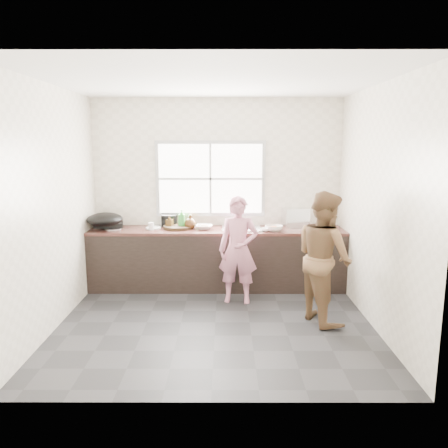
{
  "coord_description": "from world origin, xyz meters",
  "views": [
    {
      "loc": [
        0.11,
        -4.8,
        2.06
      ],
      "look_at": [
        0.1,
        0.65,
        1.05
      ],
      "focal_mm": 35.0,
      "sensor_mm": 36.0,
      "label": 1
    }
  ],
  "objects_px": {
    "bowl_crabs": "(274,229)",
    "dish_rack": "(295,217)",
    "bowl_mince": "(204,227)",
    "pot_lid_left": "(113,228)",
    "black_pot": "(169,220)",
    "pot_lid_right": "(157,225)",
    "woman": "(238,253)",
    "bottle_brown_tall": "(170,222)",
    "person_side": "(324,257)",
    "cutting_board": "(178,227)",
    "plate_food": "(153,228)",
    "bottle_brown_short": "(190,222)",
    "wok": "(105,219)",
    "glass_jar": "(151,226)",
    "bowl_held": "(265,229)",
    "bottle_green": "(182,219)",
    "burner": "(109,224)"
  },
  "relations": [
    {
      "from": "cutting_board",
      "to": "bowl_held",
      "type": "xyz_separation_m",
      "value": [
        1.23,
        -0.2,
        0.01
      ]
    },
    {
      "from": "bowl_crabs",
      "to": "person_side",
      "type": "bearing_deg",
      "value": -66.21
    },
    {
      "from": "bowl_crabs",
      "to": "bowl_held",
      "type": "height_order",
      "value": "bowl_crabs"
    },
    {
      "from": "bowl_mince",
      "to": "pot_lid_left",
      "type": "distance_m",
      "value": 1.3
    },
    {
      "from": "bowl_crabs",
      "to": "pot_lid_right",
      "type": "height_order",
      "value": "bowl_crabs"
    },
    {
      "from": "wok",
      "to": "bottle_brown_short",
      "type": "bearing_deg",
      "value": 5.29
    },
    {
      "from": "woman",
      "to": "bowl_held",
      "type": "distance_m",
      "value": 0.63
    },
    {
      "from": "plate_food",
      "to": "wok",
      "type": "bearing_deg",
      "value": -170.13
    },
    {
      "from": "bowl_mince",
      "to": "dish_rack",
      "type": "bearing_deg",
      "value": 9.15
    },
    {
      "from": "woman",
      "to": "bottle_brown_tall",
      "type": "bearing_deg",
      "value": 153.06
    },
    {
      "from": "bowl_held",
      "to": "wok",
      "type": "relative_size",
      "value": 0.35
    },
    {
      "from": "burner",
      "to": "dish_rack",
      "type": "xyz_separation_m",
      "value": [
        2.74,
        -0.01,
        0.1
      ]
    },
    {
      "from": "bottle_brown_tall",
      "to": "bottle_brown_short",
      "type": "height_order",
      "value": "bottle_brown_short"
    },
    {
      "from": "bottle_brown_tall",
      "to": "woman",
      "type": "bearing_deg",
      "value": -33.77
    },
    {
      "from": "pot_lid_left",
      "to": "pot_lid_right",
      "type": "xyz_separation_m",
      "value": [
        0.59,
        0.22,
        0.0
      ]
    },
    {
      "from": "person_side",
      "to": "cutting_board",
      "type": "distance_m",
      "value": 2.2
    },
    {
      "from": "black_pot",
      "to": "pot_lid_right",
      "type": "bearing_deg",
      "value": 180.0
    },
    {
      "from": "glass_jar",
      "to": "wok",
      "type": "bearing_deg",
      "value": -178.47
    },
    {
      "from": "black_pot",
      "to": "plate_food",
      "type": "height_order",
      "value": "black_pot"
    },
    {
      "from": "person_side",
      "to": "bottle_brown_tall",
      "type": "xyz_separation_m",
      "value": [
        -1.94,
        1.25,
        0.18
      ]
    },
    {
      "from": "bowl_held",
      "to": "pot_lid_right",
      "type": "relative_size",
      "value": 0.63
    },
    {
      "from": "bottle_brown_short",
      "to": "wok",
      "type": "xyz_separation_m",
      "value": [
        -1.18,
        -0.11,
        0.06
      ]
    },
    {
      "from": "bottle_brown_tall",
      "to": "dish_rack",
      "type": "xyz_separation_m",
      "value": [
        1.83,
        0.15,
        0.05
      ]
    },
    {
      "from": "pot_lid_left",
      "to": "bottle_green",
      "type": "bearing_deg",
      "value": 2.05
    },
    {
      "from": "pot_lid_left",
      "to": "cutting_board",
      "type": "bearing_deg",
      "value": 2.05
    },
    {
      "from": "cutting_board",
      "to": "bottle_brown_tall",
      "type": "xyz_separation_m",
      "value": [
        -0.12,
        0.02,
        0.07
      ]
    },
    {
      "from": "bottle_green",
      "to": "burner",
      "type": "distance_m",
      "value": 1.11
    },
    {
      "from": "bowl_crabs",
      "to": "black_pot",
      "type": "bearing_deg",
      "value": 166.21
    },
    {
      "from": "person_side",
      "to": "pot_lid_left",
      "type": "xyz_separation_m",
      "value": [
        -2.74,
        1.2,
        0.1
      ]
    },
    {
      "from": "person_side",
      "to": "bottle_brown_short",
      "type": "bearing_deg",
      "value": 32.96
    },
    {
      "from": "burner",
      "to": "bowl_held",
      "type": "bearing_deg",
      "value": -9.41
    },
    {
      "from": "woman",
      "to": "dish_rack",
      "type": "xyz_separation_m",
      "value": [
        0.86,
        0.8,
        0.34
      ]
    },
    {
      "from": "person_side",
      "to": "dish_rack",
      "type": "bearing_deg",
      "value": -15.91
    },
    {
      "from": "bowl_mince",
      "to": "pot_lid_left",
      "type": "height_order",
      "value": "bowl_mince"
    },
    {
      "from": "bottle_green",
      "to": "wok",
      "type": "bearing_deg",
      "value": -172.8
    },
    {
      "from": "person_side",
      "to": "bottle_green",
      "type": "distance_m",
      "value": 2.17
    },
    {
      "from": "black_pot",
      "to": "bottle_green",
      "type": "relative_size",
      "value": 0.83
    },
    {
      "from": "bowl_mince",
      "to": "black_pot",
      "type": "bearing_deg",
      "value": 155.92
    },
    {
      "from": "bottle_brown_short",
      "to": "pot_lid_right",
      "type": "relative_size",
      "value": 0.7
    },
    {
      "from": "bowl_crabs",
      "to": "wok",
      "type": "xyz_separation_m",
      "value": [
        -2.36,
        0.05,
        0.12
      ]
    },
    {
      "from": "bowl_mince",
      "to": "wok",
      "type": "height_order",
      "value": "wok"
    },
    {
      "from": "bottle_brown_tall",
      "to": "bowl_crabs",
      "type": "bearing_deg",
      "value": -7.54
    },
    {
      "from": "bowl_crabs",
      "to": "bowl_held",
      "type": "distance_m",
      "value": 0.12
    },
    {
      "from": "bowl_held",
      "to": "plate_food",
      "type": "relative_size",
      "value": 0.79
    },
    {
      "from": "bottle_brown_short",
      "to": "black_pot",
      "type": "bearing_deg",
      "value": 146.95
    },
    {
      "from": "plate_food",
      "to": "pot_lid_left",
      "type": "relative_size",
      "value": 0.8
    },
    {
      "from": "black_pot",
      "to": "dish_rack",
      "type": "bearing_deg",
      "value": -0.66
    },
    {
      "from": "bowl_crabs",
      "to": "dish_rack",
      "type": "bearing_deg",
      "value": 44.56
    },
    {
      "from": "bottle_brown_tall",
      "to": "wok",
      "type": "relative_size",
      "value": 0.35
    },
    {
      "from": "bottle_brown_short",
      "to": "dish_rack",
      "type": "relative_size",
      "value": 0.53
    }
  ]
}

